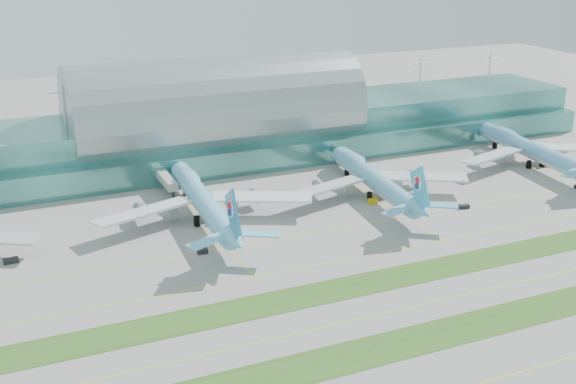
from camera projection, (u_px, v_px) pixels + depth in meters
name	position (u px, v px, depth m)	size (l,w,h in m)	color
ground	(371.00, 287.00, 193.47)	(700.00, 700.00, 0.00)	gray
terminal	(216.00, 126.00, 299.66)	(340.00, 69.10, 36.00)	#3D7A75
grass_strip_near	(430.00, 336.00, 169.34)	(420.00, 12.00, 0.08)	#2D591E
grass_strip_far	(367.00, 283.00, 195.18)	(420.00, 12.00, 0.08)	#2D591E
taxiline_a	(485.00, 382.00, 152.11)	(420.00, 0.35, 0.01)	yellow
taxiline_b	(399.00, 310.00, 181.41)	(420.00, 0.35, 0.01)	yellow
taxiline_c	(339.00, 260.00, 208.98)	(420.00, 0.35, 0.01)	yellow
taxiline_d	(307.00, 233.00, 227.94)	(420.00, 0.35, 0.01)	yellow
airliner_b	(202.00, 199.00, 236.86)	(73.43, 83.49, 22.97)	#6DC2F0
airliner_c	(373.00, 178.00, 258.93)	(69.64, 79.47, 21.87)	#63AEDA
airliner_d	(530.00, 148.00, 294.42)	(70.94, 80.97, 22.28)	#60A4D3
gse_b	(11.00, 261.00, 207.13)	(4.17, 1.85, 1.48)	black
gse_c	(203.00, 251.00, 213.38)	(3.03, 1.75, 1.46)	black
gse_d	(227.00, 233.00, 226.75)	(3.54, 1.86, 1.39)	black
gse_e	(372.00, 201.00, 253.02)	(3.26, 2.01, 1.74)	#BE940B
gse_f	(464.00, 206.00, 248.66)	(3.72, 1.82, 1.33)	black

